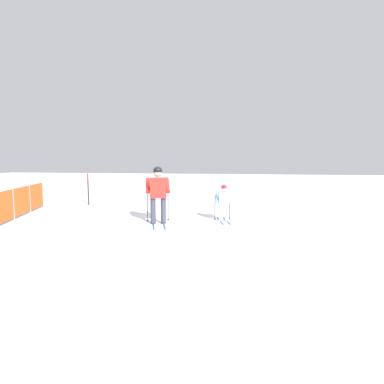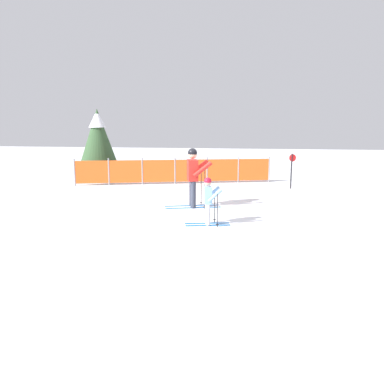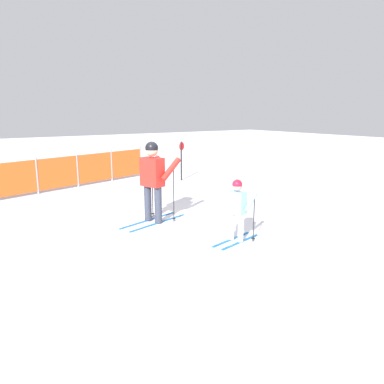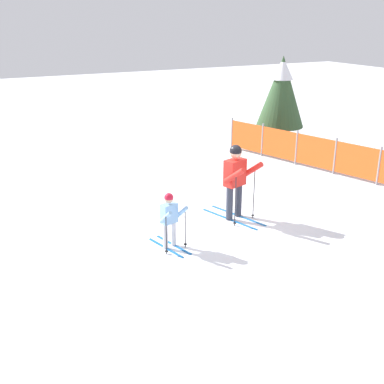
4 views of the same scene
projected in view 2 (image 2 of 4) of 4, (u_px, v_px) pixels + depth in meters
The scene contains 6 objects.
ground_plane at pixel (194, 209), 10.90m from camera, with size 60.00×60.00×0.00m, color white.
skier_adult at pixel (193, 172), 11.00m from camera, with size 1.68×0.92×1.75m.
skier_child at pixel (208, 197), 9.05m from camera, with size 1.13×0.57×1.17m.
safety_fence at pixel (175, 171), 15.57m from camera, with size 7.83×2.40×1.10m.
conifer_far at pixel (98, 136), 16.55m from camera, with size 1.69×1.69×3.14m.
trail_marker at pixel (292, 167), 14.34m from camera, with size 0.26×0.13×1.35m.
Camera 2 is at (1.68, -10.51, 2.38)m, focal length 35.00 mm.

